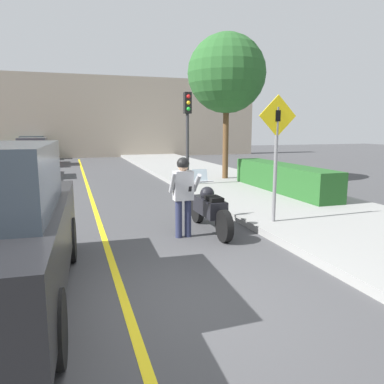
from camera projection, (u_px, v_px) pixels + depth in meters
ground_plane at (174, 304)px, 4.87m from camera, size 80.00×80.00×0.00m
sidewalk_curb at (306, 210)px, 10.07m from camera, size 4.40×44.00×0.16m
road_center_line at (95, 211)px, 10.31m from camera, size 0.12×36.00×0.01m
building_backdrop at (84, 117)px, 28.71m from camera, size 28.00×1.20×6.20m
motorcycle at (209, 208)px, 8.24m from camera, size 0.62×2.33×1.31m
person_biker at (183, 189)px, 7.69m from camera, size 0.59×0.46×1.68m
crossing_sign at (276, 147)px, 8.26m from camera, size 0.91×0.08×2.82m
traffic_light at (188, 121)px, 13.70m from camera, size 0.26×0.30×3.38m
hedge_row at (282, 178)px, 12.63m from camera, size 0.90×5.25×0.90m
street_tree at (227, 74)px, 15.16m from camera, size 3.18×3.18×5.87m
parked_car_grey at (13, 159)px, 16.90m from camera, size 1.88×4.20×1.68m
parked_car_red at (33, 151)px, 22.83m from camera, size 1.88×4.20×1.68m
parked_car_green at (33, 147)px, 27.68m from camera, size 1.88×4.20×1.68m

